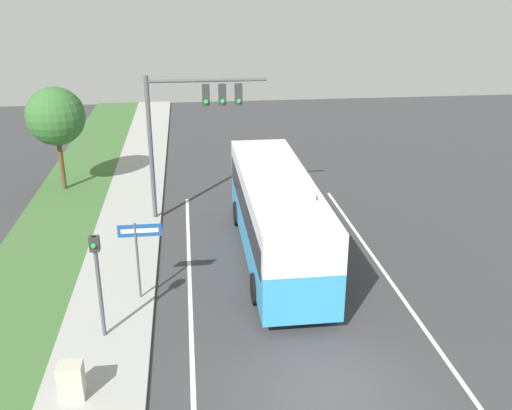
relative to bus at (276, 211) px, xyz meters
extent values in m
plane|color=#38383A|center=(0.21, -8.17, -1.92)|extent=(80.00, 80.00, 0.00)
cube|color=silver|center=(-3.39, -8.17, -1.92)|extent=(0.14, 30.00, 0.01)
cube|color=silver|center=(3.81, -8.17, -1.92)|extent=(0.14, 30.00, 0.01)
cube|color=#3393D1|center=(0.00, 0.01, -0.75)|extent=(2.50, 10.84, 1.61)
cube|color=silver|center=(0.00, 0.01, 0.72)|extent=(2.50, 10.84, 1.32)
cube|color=black|center=(0.00, 0.01, 0.26)|extent=(2.54, 9.97, 1.00)
cube|color=silver|center=(0.00, -0.80, 1.50)|extent=(1.75, 3.79, 0.24)
cylinder|color=black|center=(-1.20, 3.37, -1.39)|extent=(0.28, 1.06, 1.06)
cylinder|color=black|center=(1.20, 3.37, -1.39)|extent=(0.28, 1.06, 1.06)
cylinder|color=black|center=(-1.20, -3.35, -1.39)|extent=(0.28, 1.06, 1.06)
cylinder|color=black|center=(1.20, -3.35, -1.39)|extent=(0.28, 1.06, 1.06)
cylinder|color=#4C4C51|center=(-4.84, 4.44, 1.31)|extent=(0.20, 0.20, 6.46)
cylinder|color=#4C4C51|center=(-2.31, 4.44, 4.29)|extent=(5.06, 0.14, 0.14)
cube|color=#2D2D2D|center=(-2.37, 4.44, 3.67)|extent=(0.32, 0.28, 0.90)
sphere|color=#1ED838|center=(-2.37, 4.26, 3.42)|extent=(0.18, 0.18, 0.18)
cube|color=#2D2D2D|center=(-1.68, 4.44, 3.67)|extent=(0.32, 0.28, 0.90)
sphere|color=#1ED838|center=(-1.68, 4.26, 3.42)|extent=(0.18, 0.18, 0.18)
cube|color=#2D2D2D|center=(-0.98, 4.44, 3.67)|extent=(0.32, 0.28, 0.90)
sphere|color=#1ED838|center=(-0.98, 4.26, 3.42)|extent=(0.18, 0.18, 0.18)
cylinder|color=#4C4C51|center=(-5.99, -4.83, -0.23)|extent=(0.12, 0.12, 3.37)
cube|color=#2D2D2D|center=(-5.99, -4.83, 1.23)|extent=(0.28, 0.24, 0.44)
sphere|color=#1ED838|center=(-5.99, -4.98, 1.23)|extent=(0.14, 0.14, 0.14)
cylinder|color=#4C4C51|center=(-5.05, -2.69, -0.51)|extent=(0.08, 0.08, 2.83)
cube|color=#19478C|center=(-4.91, -2.69, 0.64)|extent=(1.42, 0.03, 0.42)
cube|color=white|center=(-4.91, -2.71, 0.64)|extent=(1.21, 0.01, 0.15)
cube|color=#B7B29E|center=(-6.45, -7.58, -1.30)|extent=(0.63, 0.48, 1.00)
cylinder|color=brown|center=(-9.67, 8.96, -0.36)|extent=(0.24, 0.24, 2.92)
sphere|color=#33662D|center=(-9.67, 8.96, 1.97)|extent=(2.89, 2.89, 2.89)
camera|label=1|loc=(-3.25, -19.90, 8.10)|focal=40.00mm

